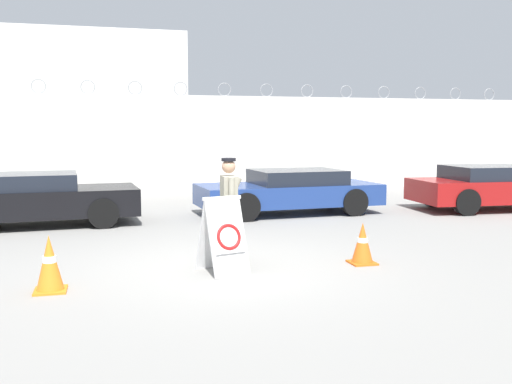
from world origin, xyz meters
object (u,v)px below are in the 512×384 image
object	(u,v)px
parked_car_rear_sedan	(290,191)
barricade_sign	(223,235)
traffic_cone_mid	(50,264)
security_guard	(229,206)
parked_car_front_coupe	(37,199)
parked_car_far_side	(494,187)
traffic_cone_near	(362,243)

from	to	relation	value
parked_car_rear_sedan	barricade_sign	bearing A→B (deg)	59.05
traffic_cone_mid	barricade_sign	bearing A→B (deg)	9.77
security_guard	parked_car_front_coupe	distance (m)	5.85
traffic_cone_mid	parked_car_rear_sedan	size ratio (longest dim) A/B	0.16
parked_car_front_coupe	parked_car_far_side	world-z (taller)	parked_car_far_side
traffic_cone_near	parked_car_front_coupe	size ratio (longest dim) A/B	0.15
barricade_sign	parked_car_far_side	distance (m)	9.80
barricade_sign	security_guard	world-z (taller)	security_guard
barricade_sign	security_guard	size ratio (longest dim) A/B	0.68
barricade_sign	parked_car_rear_sedan	xyz separation A→B (m)	(2.87, 5.61, 0.02)
traffic_cone_near	traffic_cone_mid	size ratio (longest dim) A/B	0.88
traffic_cone_near	traffic_cone_mid	world-z (taller)	traffic_cone_mid
parked_car_rear_sedan	parked_car_front_coupe	bearing A→B (deg)	-0.44
traffic_cone_near	parked_car_front_coupe	xyz separation A→B (m)	(-5.50, 5.24, 0.28)
parked_car_rear_sedan	traffic_cone_near	bearing A→B (deg)	80.13
barricade_sign	parked_car_rear_sedan	size ratio (longest dim) A/B	0.25
security_guard	parked_car_rear_sedan	bearing A→B (deg)	-25.64
security_guard	parked_car_rear_sedan	distance (m)	5.77
security_guard	parked_car_rear_sedan	world-z (taller)	security_guard
security_guard	parked_car_front_coupe	bearing A→B (deg)	37.80
traffic_cone_mid	parked_car_rear_sedan	bearing A→B (deg)	48.64
traffic_cone_near	parked_car_rear_sedan	xyz separation A→B (m)	(0.59, 5.61, 0.26)
parked_car_rear_sedan	security_guard	bearing A→B (deg)	58.48
barricade_sign	traffic_cone_near	world-z (taller)	barricade_sign
traffic_cone_mid	parked_car_far_side	bearing A→B (deg)	26.21
traffic_cone_mid	parked_car_rear_sedan	world-z (taller)	parked_car_rear_sedan
parked_car_front_coupe	parked_car_rear_sedan	xyz separation A→B (m)	(6.09, 0.36, -0.02)
traffic_cone_mid	parked_car_rear_sedan	xyz separation A→B (m)	(5.31, 6.03, 0.21)
security_guard	parked_car_front_coupe	size ratio (longest dim) A/B	0.39
traffic_cone_near	security_guard	bearing A→B (deg)	166.38
traffic_cone_mid	parked_car_rear_sedan	distance (m)	8.04
parked_car_front_coupe	parked_car_far_side	size ratio (longest dim) A/B	0.98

